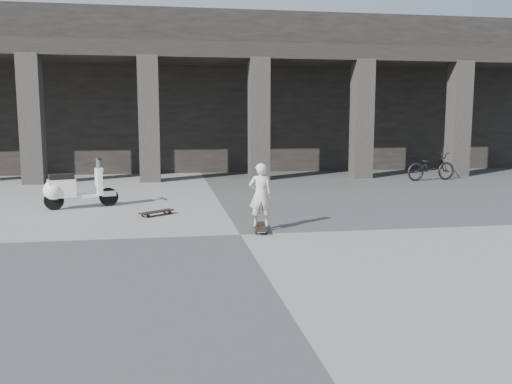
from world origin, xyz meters
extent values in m
plane|color=#464644|center=(0.00, 0.00, 0.00)|extent=(90.00, 90.00, 0.00)
cube|color=black|center=(0.00, 14.00, 3.00)|extent=(28.00, 6.00, 6.00)
cube|color=black|center=(0.00, 9.60, 4.20)|extent=(28.00, 2.80, 0.50)
cube|color=#2F2C27|center=(-5.36, 8.50, 2.00)|extent=(0.65, 0.65, 4.00)
cube|color=#2F2C27|center=(-1.79, 8.50, 2.00)|extent=(0.65, 0.65, 4.00)
cube|color=#2F2C27|center=(1.79, 8.50, 2.00)|extent=(0.65, 0.65, 4.00)
cube|color=#2F2C27|center=(5.36, 8.50, 2.00)|extent=(0.65, 0.65, 4.00)
cube|color=#2F2C27|center=(8.93, 8.50, 2.00)|extent=(0.65, 0.65, 4.00)
cube|color=black|center=(0.41, 0.27, 0.08)|extent=(0.30, 0.89, 0.02)
cube|color=#B2B2B7|center=(0.45, 0.57, 0.04)|extent=(0.19, 0.07, 0.03)
cube|color=#B2B2B7|center=(0.37, -0.04, 0.04)|extent=(0.19, 0.07, 0.03)
cylinder|color=black|center=(0.36, 0.58, 0.03)|extent=(0.04, 0.07, 0.06)
cylinder|color=black|center=(0.54, 0.56, 0.03)|extent=(0.04, 0.07, 0.06)
cylinder|color=black|center=(0.28, -0.03, 0.03)|extent=(0.04, 0.07, 0.06)
cylinder|color=black|center=(0.46, -0.05, 0.03)|extent=(0.04, 0.07, 0.06)
cube|color=black|center=(-1.49, 2.15, 0.09)|extent=(0.76, 0.65, 0.02)
cube|color=#B2B2B7|center=(-1.27, 2.32, 0.05)|extent=(0.15, 0.17, 0.03)
cube|color=#B2B2B7|center=(-1.71, 1.98, 0.05)|extent=(0.15, 0.17, 0.03)
cylinder|color=black|center=(-1.32, 2.39, 0.04)|extent=(0.07, 0.07, 0.07)
cylinder|color=black|center=(-1.21, 2.25, 0.04)|extent=(0.07, 0.07, 0.07)
cylinder|color=black|center=(-1.77, 2.05, 0.04)|extent=(0.07, 0.07, 0.07)
cylinder|color=black|center=(-1.66, 1.91, 0.04)|extent=(0.07, 0.07, 0.07)
imported|color=beige|center=(0.41, 0.27, 0.67)|extent=(0.45, 0.32, 1.16)
cylinder|color=black|center=(-2.62, 3.63, 0.21)|extent=(0.44, 0.23, 0.43)
cylinder|color=black|center=(-3.78, 3.26, 0.21)|extent=(0.44, 0.23, 0.43)
cube|color=white|center=(-3.17, 3.45, 0.28)|extent=(0.69, 0.46, 0.07)
cube|color=white|center=(-3.60, 3.31, 0.48)|extent=(0.66, 0.51, 0.41)
sphere|color=white|center=(-3.78, 3.26, 0.45)|extent=(0.45, 0.45, 0.45)
cube|color=black|center=(-3.60, 3.31, 0.75)|extent=(0.59, 0.43, 0.11)
cube|color=white|center=(-2.82, 3.57, 0.59)|extent=(0.21, 0.38, 0.62)
cube|color=white|center=(-2.62, 3.63, 0.30)|extent=(0.35, 0.24, 0.13)
cylinder|color=#B2B2B7|center=(-2.82, 3.57, 0.98)|extent=(0.12, 0.12, 0.32)
cylinder|color=black|center=(-2.82, 3.57, 1.12)|extent=(0.23, 0.53, 0.06)
sphere|color=white|center=(-2.76, 3.59, 0.85)|extent=(0.13, 0.13, 0.13)
imported|color=black|center=(7.33, 7.28, 0.46)|extent=(1.83, 0.85, 0.92)
camera|label=1|loc=(-1.26, -9.31, 2.05)|focal=38.00mm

